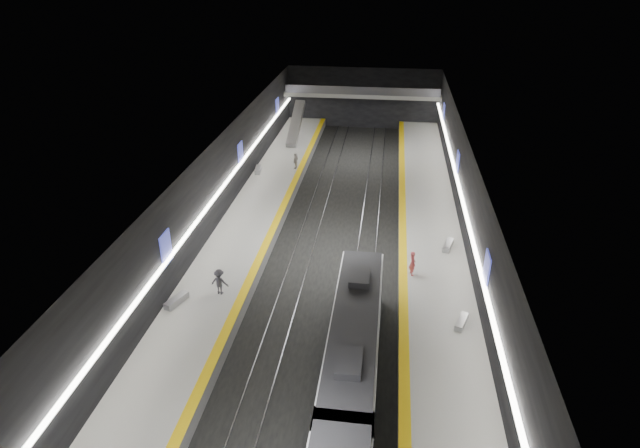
# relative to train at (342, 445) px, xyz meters

# --- Properties ---
(ground) EXTENTS (70.00, 70.00, 0.00)m
(ground) POSITION_rel_train_xyz_m (-2.50, 19.71, -2.20)
(ground) COLOR black
(ground) RESTS_ON ground
(ceiling) EXTENTS (20.00, 70.00, 0.04)m
(ceiling) POSITION_rel_train_xyz_m (-2.50, 19.71, 5.80)
(ceiling) COLOR beige
(ceiling) RESTS_ON wall_left
(wall_left) EXTENTS (0.04, 70.00, 8.00)m
(wall_left) POSITION_rel_train_xyz_m (-12.50, 19.71, 1.80)
(wall_left) COLOR black
(wall_left) RESTS_ON ground
(wall_right) EXTENTS (0.04, 70.00, 8.00)m
(wall_right) POSITION_rel_train_xyz_m (7.50, 19.71, 1.80)
(wall_right) COLOR black
(wall_right) RESTS_ON ground
(wall_back) EXTENTS (20.00, 0.04, 8.00)m
(wall_back) POSITION_rel_train_xyz_m (-2.50, 54.71, 1.80)
(wall_back) COLOR black
(wall_back) RESTS_ON ground
(platform_left) EXTENTS (5.00, 70.00, 1.00)m
(platform_left) POSITION_rel_train_xyz_m (-10.00, 19.71, -1.70)
(platform_left) COLOR slate
(platform_left) RESTS_ON ground
(tile_surface_left) EXTENTS (5.00, 70.00, 0.02)m
(tile_surface_left) POSITION_rel_train_xyz_m (-10.00, 19.71, -1.19)
(tile_surface_left) COLOR #B4B5AF
(tile_surface_left) RESTS_ON platform_left
(tactile_strip_left) EXTENTS (0.60, 70.00, 0.02)m
(tactile_strip_left) POSITION_rel_train_xyz_m (-7.80, 19.71, -1.18)
(tactile_strip_left) COLOR yellow
(tactile_strip_left) RESTS_ON platform_left
(platform_right) EXTENTS (5.00, 70.00, 1.00)m
(platform_right) POSITION_rel_train_xyz_m (5.00, 19.71, -1.70)
(platform_right) COLOR slate
(platform_right) RESTS_ON ground
(tile_surface_right) EXTENTS (5.00, 70.00, 0.02)m
(tile_surface_right) POSITION_rel_train_xyz_m (5.00, 19.71, -1.19)
(tile_surface_right) COLOR #B4B5AF
(tile_surface_right) RESTS_ON platform_right
(tactile_strip_right) EXTENTS (0.60, 70.00, 0.02)m
(tactile_strip_right) POSITION_rel_train_xyz_m (2.80, 19.71, -1.18)
(tactile_strip_right) COLOR yellow
(tactile_strip_right) RESTS_ON platform_right
(rails) EXTENTS (6.52, 70.00, 0.12)m
(rails) POSITION_rel_train_xyz_m (-2.50, 19.71, -2.14)
(rails) COLOR gray
(rails) RESTS_ON ground
(train) EXTENTS (2.69, 28.64, 3.60)m
(train) POSITION_rel_train_xyz_m (0.00, 0.00, 0.00)
(train) COLOR #0F203A
(train) RESTS_ON ground
(ad_posters) EXTENTS (19.94, 53.50, 2.20)m
(ad_posters) POSITION_rel_train_xyz_m (-2.50, 20.71, 2.30)
(ad_posters) COLOR #3D43B7
(ad_posters) RESTS_ON wall_left
(cove_light_left) EXTENTS (0.25, 68.60, 0.12)m
(cove_light_left) POSITION_rel_train_xyz_m (-12.30, 19.71, 1.60)
(cove_light_left) COLOR white
(cove_light_left) RESTS_ON wall_left
(cove_light_right) EXTENTS (0.25, 68.60, 0.12)m
(cove_light_right) POSITION_rel_train_xyz_m (7.30, 19.71, 1.60)
(cove_light_right) COLOR white
(cove_light_right) RESTS_ON wall_right
(mezzanine_bridge) EXTENTS (20.00, 3.00, 1.50)m
(mezzanine_bridge) POSITION_rel_train_xyz_m (-2.50, 52.64, 2.84)
(mezzanine_bridge) COLOR gray
(mezzanine_bridge) RESTS_ON wall_left
(escalator) EXTENTS (1.20, 7.50, 3.92)m
(escalator) POSITION_rel_train_xyz_m (-10.00, 45.71, 0.70)
(escalator) COLOR #99999E
(escalator) RESTS_ON platform_left
(bench_left_near) EXTENTS (1.13, 1.94, 0.46)m
(bench_left_near) POSITION_rel_train_xyz_m (-11.77, 10.73, -0.97)
(bench_left_near) COLOR #99999E
(bench_left_near) RESTS_ON platform_left
(bench_left_far) EXTENTS (0.78, 1.95, 0.46)m
(bench_left_far) POSITION_rel_train_xyz_m (-12.00, 34.18, -0.96)
(bench_left_far) COLOR #99999E
(bench_left_far) RESTS_ON platform_left
(bench_right_near) EXTENTS (1.01, 1.74, 0.41)m
(bench_right_near) POSITION_rel_train_xyz_m (6.28, 10.90, -0.99)
(bench_right_near) COLOR #99999E
(bench_right_near) RESTS_ON platform_right
(bench_right_far) EXTENTS (1.00, 1.87, 0.44)m
(bench_right_far) POSITION_rel_train_xyz_m (6.23, 20.49, -0.98)
(bench_right_far) COLOR #99999E
(bench_right_far) RESTS_ON platform_right
(passenger_right_a) EXTENTS (0.62, 0.77, 1.83)m
(passenger_right_a) POSITION_rel_train_xyz_m (3.38, 16.27, -0.28)
(passenger_right_a) COLOR #CC4C4F
(passenger_right_a) RESTS_ON platform_right
(passenger_left_a) EXTENTS (0.64, 1.06, 1.68)m
(passenger_left_a) POSITION_rel_train_xyz_m (-8.27, 35.61, -0.36)
(passenger_left_a) COLOR beige
(passenger_left_a) RESTS_ON platform_left
(passenger_left_b) EXTENTS (1.25, 0.82, 1.81)m
(passenger_left_b) POSITION_rel_train_xyz_m (-9.29, 12.23, -0.29)
(passenger_left_b) COLOR #3C3B42
(passenger_left_b) RESTS_ON platform_left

